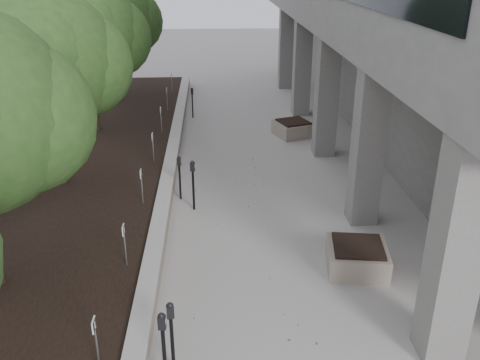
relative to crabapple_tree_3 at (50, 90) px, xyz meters
name	(u,v)px	position (x,y,z in m)	size (l,w,h in m)	color
retaining_wall	(170,172)	(2.97, 1.00, -2.87)	(0.39, 26.00, 0.50)	gray
planting_bed	(50,176)	(-0.70, 1.00, -2.92)	(7.00, 26.00, 0.40)	black
crabapple_tree_3	(50,90)	(0.00, 0.00, 0.00)	(4.60, 4.00, 5.44)	#284A1C
crabapple_tree_4	(90,56)	(0.00, 5.00, 0.00)	(4.60, 4.00, 5.44)	#284A1C
crabapple_tree_5	(113,36)	(0.00, 10.00, 0.00)	(4.60, 4.00, 5.44)	#284A1C
parking_sign_2	(97,344)	(2.45, -7.50, -2.24)	(0.04, 0.22, 0.96)	black
parking_sign_3	(125,245)	(2.45, -4.50, -2.24)	(0.04, 0.22, 0.96)	black
parking_sign_4	(142,187)	(2.45, -1.50, -2.24)	(0.04, 0.22, 0.96)	black
parking_sign_5	(153,148)	(2.45, 1.50, -2.24)	(0.04, 0.22, 0.96)	black
parking_sign_6	(161,120)	(2.45, 4.50, -2.24)	(0.04, 0.22, 0.96)	black
parking_sign_7	(167,99)	(2.45, 7.50, -2.24)	(0.04, 0.22, 0.96)	black
parking_sign_8	(172,83)	(2.45, 10.50, -2.24)	(0.04, 0.22, 0.96)	black
parking_meter_1	(164,350)	(3.49, -7.51, -2.40)	(0.14, 0.10, 1.44)	black
parking_meter_2	(172,338)	(3.59, -7.20, -2.42)	(0.14, 0.10, 1.39)	black
parking_meter_3	(193,185)	(3.78, -1.14, -2.40)	(0.14, 0.10, 1.44)	black
parking_meter_4	(180,178)	(3.38, -0.45, -2.46)	(0.13, 0.09, 1.32)	black
parking_meter_5	(192,103)	(3.50, 7.67, -2.47)	(0.13, 0.09, 1.31)	black
planter_front	(357,257)	(7.48, -4.29, -2.82)	(1.29, 1.29, 0.60)	gray
planter_back	(293,128)	(7.45, 5.05, -2.83)	(1.26, 1.26, 0.59)	gray
berry_scatter	(230,242)	(4.70, -3.00, -3.11)	(3.30, 14.10, 0.02)	maroon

